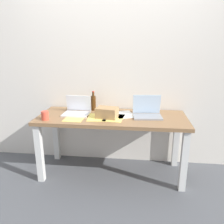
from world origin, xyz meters
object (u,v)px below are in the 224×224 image
object	(u,v)px
cardboard_box	(107,113)
coffee_mug	(45,115)
beer_bottle	(93,103)
desk	(112,125)
computer_mouse	(70,108)
laptop_left	(77,110)
laptop_right	(147,112)

from	to	relation	value
cardboard_box	coffee_mug	world-z (taller)	cardboard_box
beer_bottle	cardboard_box	distance (m)	0.36
desk	computer_mouse	bearing A→B (deg)	157.93
laptop_left	computer_mouse	bearing A→B (deg)	126.01
desk	cardboard_box	world-z (taller)	cardboard_box
computer_mouse	coffee_mug	bearing A→B (deg)	-76.47
coffee_mug	desk	bearing A→B (deg)	16.11
desk	cardboard_box	bearing A→B (deg)	-127.98
laptop_left	cardboard_box	bearing A→B (deg)	-15.20
laptop_right	beer_bottle	distance (m)	0.69
beer_bottle	cardboard_box	xyz separation A→B (m)	(0.21, -0.29, -0.04)
desk	cardboard_box	size ratio (longest dim) A/B	7.35
beer_bottle	computer_mouse	bearing A→B (deg)	179.35
desk	coffee_mug	xyz separation A→B (m)	(-0.72, -0.21, 0.15)
desk	computer_mouse	xyz separation A→B (m)	(-0.56, 0.23, 0.12)
cardboard_box	coffee_mug	xyz separation A→B (m)	(-0.67, -0.14, -0.01)
beer_bottle	coffee_mug	bearing A→B (deg)	-136.61
cardboard_box	coffee_mug	size ratio (longest dim) A/B	2.45
beer_bottle	cardboard_box	bearing A→B (deg)	-53.90
laptop_right	cardboard_box	distance (m)	0.46
laptop_left	cardboard_box	xyz separation A→B (m)	(0.38, -0.10, 0.02)
computer_mouse	beer_bottle	bearing A→B (deg)	32.45
desk	beer_bottle	bearing A→B (deg)	139.21
desk	coffee_mug	size ratio (longest dim) A/B	18.04
cardboard_box	desk	bearing A→B (deg)	52.02
computer_mouse	cardboard_box	bearing A→B (deg)	3.43
laptop_right	beer_bottle	bearing A→B (deg)	163.91
laptop_right	coffee_mug	bearing A→B (deg)	-167.85
laptop_right	desk	bearing A→B (deg)	-175.19
coffee_mug	beer_bottle	bearing A→B (deg)	43.39
laptop_right	computer_mouse	bearing A→B (deg)	168.60
laptop_left	computer_mouse	xyz separation A→B (m)	(-0.14, 0.19, -0.03)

